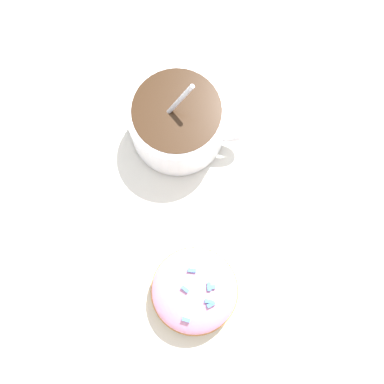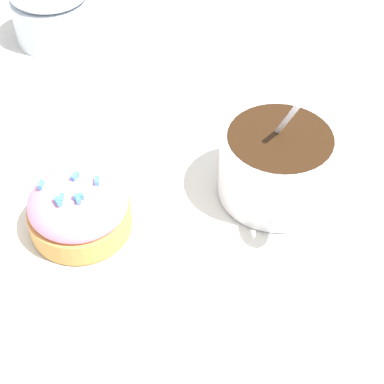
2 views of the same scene
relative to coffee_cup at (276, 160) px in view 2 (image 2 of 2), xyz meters
name	(u,v)px [view 2 (image 2 of 2)]	position (x,y,z in m)	size (l,w,h in m)	color
ground_plane	(178,205)	(-0.08, 0.00, -0.03)	(3.00, 3.00, 0.00)	silver
paper_napkin	(178,203)	(-0.08, 0.00, -0.03)	(0.30, 0.27, 0.00)	white
coffee_cup	(276,160)	(0.00, 0.00, 0.00)	(0.09, 0.11, 0.10)	white
frosted_pastry	(79,208)	(-0.15, -0.02, -0.01)	(0.08, 0.08, 0.05)	#D19347
sugar_bowl	(52,8)	(-0.17, 0.26, 0.00)	(0.08, 0.08, 0.07)	silver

